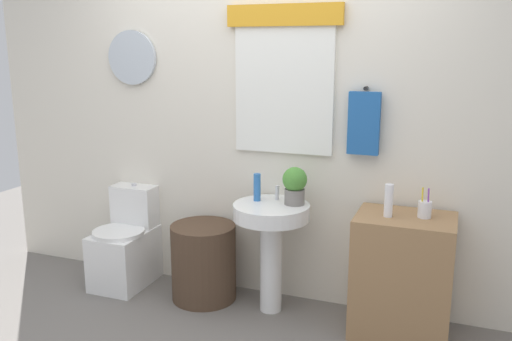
# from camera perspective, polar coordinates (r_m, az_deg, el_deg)

# --- Properties ---
(back_wall) EXTENTS (4.40, 0.18, 2.60)m
(back_wall) POSITION_cam_1_polar(r_m,az_deg,el_deg) (3.80, 0.77, 5.91)
(back_wall) COLOR silver
(back_wall) RESTS_ON ground_plane
(toilet) EXTENTS (0.38, 0.51, 0.75)m
(toilet) POSITION_cam_1_polar(r_m,az_deg,el_deg) (4.27, -13.44, -7.76)
(toilet) COLOR white
(toilet) RESTS_ON ground_plane
(laundry_hamper) EXTENTS (0.46, 0.46, 0.55)m
(laundry_hamper) POSITION_cam_1_polar(r_m,az_deg,el_deg) (3.93, -5.52, -9.55)
(laundry_hamper) COLOR #4C3828
(laundry_hamper) RESTS_ON ground_plane
(pedestal_sink) EXTENTS (0.51, 0.51, 0.75)m
(pedestal_sink) POSITION_cam_1_polar(r_m,az_deg,el_deg) (3.64, 1.61, -6.39)
(pedestal_sink) COLOR white
(pedestal_sink) RESTS_ON ground_plane
(faucet) EXTENTS (0.03, 0.03, 0.10)m
(faucet) POSITION_cam_1_polar(r_m,az_deg,el_deg) (3.68, 2.25, -2.34)
(faucet) COLOR silver
(faucet) RESTS_ON pedestal_sink
(wooden_cabinet) EXTENTS (0.59, 0.44, 0.77)m
(wooden_cabinet) POSITION_cam_1_polar(r_m,az_deg,el_deg) (3.54, 15.11, -10.63)
(wooden_cabinet) COLOR #9E754C
(wooden_cabinet) RESTS_ON ground_plane
(soap_bottle) EXTENTS (0.05, 0.05, 0.19)m
(soap_bottle) POSITION_cam_1_polar(r_m,az_deg,el_deg) (3.64, 0.11, -1.77)
(soap_bottle) COLOR #2D6BB7
(soap_bottle) RESTS_ON pedestal_sink
(potted_plant) EXTENTS (0.16, 0.16, 0.25)m
(potted_plant) POSITION_cam_1_polar(r_m,az_deg,el_deg) (3.56, 4.09, -1.48)
(potted_plant) COLOR slate
(potted_plant) RESTS_ON pedestal_sink
(lotion_bottle) EXTENTS (0.05, 0.05, 0.20)m
(lotion_bottle) POSITION_cam_1_polar(r_m,az_deg,el_deg) (3.35, 13.77, -3.08)
(lotion_bottle) COLOR white
(lotion_bottle) RESTS_ON wooden_cabinet
(toothbrush_cup) EXTENTS (0.08, 0.08, 0.19)m
(toothbrush_cup) POSITION_cam_1_polar(r_m,az_deg,el_deg) (3.40, 17.31, -3.89)
(toothbrush_cup) COLOR silver
(toothbrush_cup) RESTS_ON wooden_cabinet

